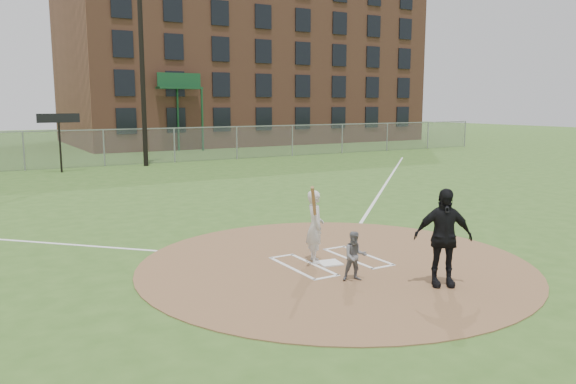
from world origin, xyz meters
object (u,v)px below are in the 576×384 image
umpire (443,237)px  home_plate (330,263)px  catcher (355,256)px  batter_at_plate (315,226)px

umpire → home_plate: bearing=144.1°
home_plate → umpire: bearing=-65.8°
home_plate → catcher: 1.29m
home_plate → batter_at_plate: batter_at_plate is taller
umpire → catcher: bearing=169.3°
umpire → batter_at_plate: umpire is taller
catcher → umpire: umpire is taller
catcher → home_plate: bearing=102.1°
home_plate → catcher: size_ratio=0.48×
home_plate → umpire: size_ratio=0.25×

